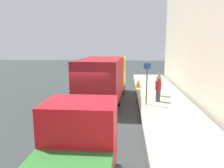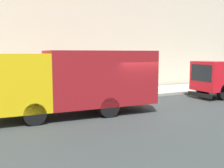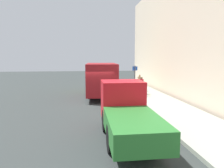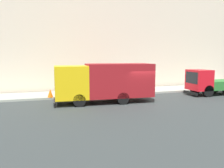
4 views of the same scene
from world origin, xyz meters
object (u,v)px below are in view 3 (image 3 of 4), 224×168
small_flatbed_truck (127,112)px  traffic_cone_orange (121,84)px  pedestrian_walking (141,85)px  street_sign_post (135,78)px  pedestrian_standing (140,83)px  large_utility_truck (101,78)px

small_flatbed_truck → traffic_cone_orange: small_flatbed_truck is taller
pedestrian_walking → street_sign_post: size_ratio=0.60×
pedestrian_walking → street_sign_post: (-0.83, -0.77, 0.74)m
pedestrian_walking → pedestrian_standing: bearing=26.8°
large_utility_truck → traffic_cone_orange: bearing=60.7°
pedestrian_standing → pedestrian_walking: bearing=13.7°
large_utility_truck → pedestrian_standing: bearing=17.3°
pedestrian_walking → large_utility_truck: bearing=115.4°
small_flatbed_truck → street_sign_post: (2.56, 8.94, 0.62)m
large_utility_truck → pedestrian_standing: large_utility_truck is taller
small_flatbed_truck → pedestrian_standing: (3.66, 11.39, -0.08)m
small_flatbed_truck → traffic_cone_orange: 14.64m
street_sign_post → pedestrian_walking: bearing=43.0°
pedestrian_standing → traffic_cone_orange: size_ratio=2.44×
small_flatbed_truck → pedestrian_walking: 10.29m
traffic_cone_orange → street_sign_post: street_sign_post is taller
large_utility_truck → pedestrian_standing: (3.95, 0.98, -0.65)m
large_utility_truck → small_flatbed_truck: large_utility_truck is taller
pedestrian_standing → large_utility_truck: bearing=-53.1°
large_utility_truck → street_sign_post: large_utility_truck is taller
pedestrian_standing → traffic_cone_orange: 3.39m
small_flatbed_truck → pedestrian_standing: size_ratio=3.14×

